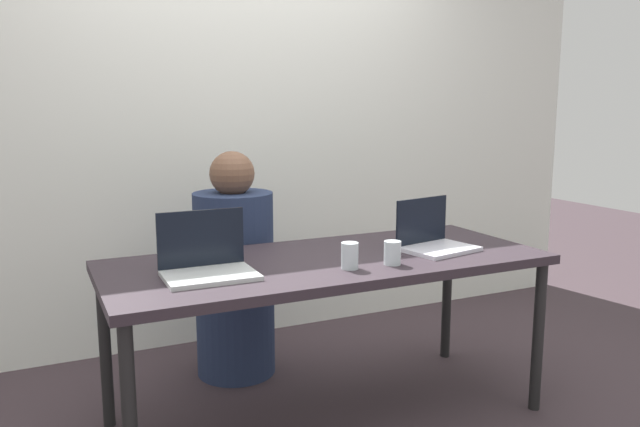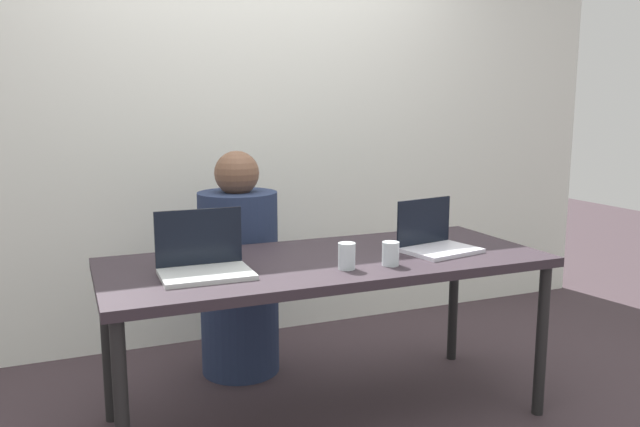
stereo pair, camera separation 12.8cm
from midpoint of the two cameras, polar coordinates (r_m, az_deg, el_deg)
The scene contains 8 objects.
ground_plane at distance 2.92m, azimuth 1.93°, elevation -18.08°, with size 12.00×12.00×0.00m, color #3E3136.
back_wall at distance 3.71m, azimuth -5.68°, elevation 7.92°, with size 4.88×0.10×2.50m, color white.
desk at distance 2.68m, azimuth 2.02°, elevation -5.30°, with size 1.88×0.77×0.73m.
person_at_center at distance 3.22m, azimuth -6.28°, elevation -5.68°, with size 0.46×0.46×1.15m.
laptop_front_right at distance 2.84m, azimuth 11.77°, elevation -2.38°, with size 0.35×0.29×0.23m.
laptop_front_left at distance 2.43m, azimuth -9.11°, elevation -4.29°, with size 0.34×0.28×0.24m.
water_glass_center at distance 2.48m, azimuth 4.00°, elevation -4.06°, with size 0.07×0.07×0.11m.
water_glass_right at distance 2.55m, azimuth 7.90°, elevation -3.81°, with size 0.07×0.07×0.10m.
Camera 2 is at (-1.02, -2.38, 1.37)m, focal length 35.00 mm.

